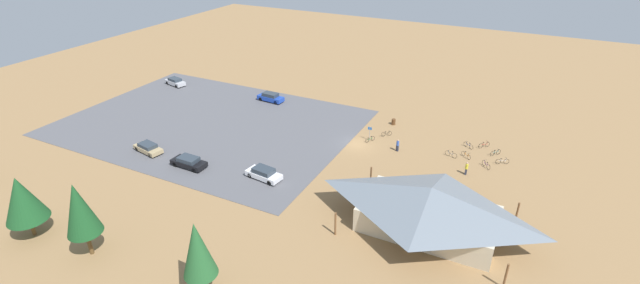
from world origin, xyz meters
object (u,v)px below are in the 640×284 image
Objects in this scene: bicycle_green_yard_front at (370,139)px; bicycle_silver_by_bin at (451,154)px; lot_sign at (370,132)px; car_silver_inner_stall at (175,82)px; bike_pavilion at (429,206)px; pine_center at (79,209)px; bicycle_black_trailside at (386,134)px; pine_mideast at (22,199)px; bicycle_white_mid_cluster at (502,161)px; bicycle_blue_near_porch at (468,145)px; car_white_second_row at (264,173)px; car_blue_by_curb at (271,97)px; car_black_aisle_side at (189,162)px; visitor_near_lot at (398,145)px; bicycle_orange_near_sign at (466,155)px; bicycle_red_lone_west at (484,145)px; bicycle_teal_yard_center at (495,153)px; trash_bin at (394,122)px; pine_far_west at (197,250)px; car_tan_near_entry at (148,148)px; bicycle_purple_edge_south at (486,165)px; visitor_at_bikes at (466,168)px.

bicycle_green_yard_front is 0.94× the size of bicycle_silver_by_bin.
lot_sign is 0.48× the size of car_silver_inner_stall.
pine_center is (27.64, 17.88, 2.27)m from bike_pavilion.
car_silver_inner_stall reaches higher than bicycle_black_trailside.
pine_mideast is 54.41m from bicycle_white_mid_cluster.
car_white_second_row is at bearing 43.00° from bicycle_blue_near_porch.
pine_center is 40.85m from car_blue_by_curb.
bicycle_black_trailside is at bearing 170.26° from car_blue_by_curb.
car_black_aisle_side is (35.66, 18.65, 0.34)m from bicycle_white_mid_cluster.
bicycle_green_yard_front is at bearing -123.71° from pine_mideast.
lot_sign is at bearing -116.94° from car_white_second_row.
bicycle_green_yard_front is 0.89× the size of visitor_near_lot.
visitor_near_lot is (-24.97, 7.51, 0.13)m from car_blue_by_curb.
bicycle_orange_near_sign is 26.73m from car_white_second_row.
bicycle_black_trailside is 3.09m from bicycle_green_yard_front.
car_silver_inner_stall is at bearing 0.02° from bicycle_red_lone_west.
bicycle_teal_yard_center reaches higher than bicycle_green_yard_front.
lot_sign is 1.53× the size of bicycle_blue_near_porch.
car_white_second_row is at bearing 67.38° from trash_bin.
car_silver_inner_stall is at bearing -5.15° from bicycle_silver_by_bin.
bike_pavilion is at bearing 87.31° from bicycle_orange_near_sign.
bicycle_red_lone_west reaches higher than bicycle_teal_yard_center.
pine_far_west is 54.24m from car_silver_inner_stall.
bicycle_black_trailside is 0.93× the size of bicycle_red_lone_west.
bike_pavilion is 21.52m from bicycle_red_lone_west.
bicycle_black_trailside is 11.41m from bicycle_blue_near_porch.
pine_mideast is 24.69m from car_white_second_row.
visitor_near_lot reaches higher than trash_bin.
visitor_near_lot is at bearing 163.25° from car_blue_by_curb.
bicycle_green_yard_front is 30.50m from car_tan_near_entry.
visitor_at_bikes is (1.99, 2.89, 0.50)m from bicycle_purple_edge_south.
bicycle_teal_yard_center is at bearing -167.21° from bicycle_green_yard_front.
bike_pavilion is 30.46m from car_black_aisle_side.
bicycle_red_lone_west is (-37.71, -39.78, -3.97)m from pine_mideast.
car_blue_by_curb reaches higher than bicycle_teal_yard_center.
visitor_near_lot reaches higher than car_black_aisle_side.
car_silver_inner_stall is at bearing -31.86° from car_white_second_row.
bicycle_green_yard_front is (-2.61, -32.90, -4.36)m from pine_far_west.
bicycle_red_lone_west reaches higher than bicycle_white_mid_cluster.
car_black_aisle_side reaches higher than trash_bin.
bike_pavilion is 16.97m from visitor_near_lot.
lot_sign is at bearing -15.60° from visitor_near_lot.
car_black_aisle_side reaches higher than bicycle_silver_by_bin.
car_blue_by_curb is at bearing -15.53° from visitor_at_bikes.
car_black_aisle_side is (34.56, 20.71, 0.34)m from bicycle_teal_yard_center.
bicycle_purple_edge_south is 0.81× the size of bicycle_silver_by_bin.
bicycle_silver_by_bin is (1.60, 3.70, 0.03)m from bicycle_blue_near_porch.
car_blue_by_curb is at bearing -83.88° from car_black_aisle_side.
bike_pavilion is 17.42m from bicycle_orange_near_sign.
lot_sign is 41.61m from pine_mideast.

